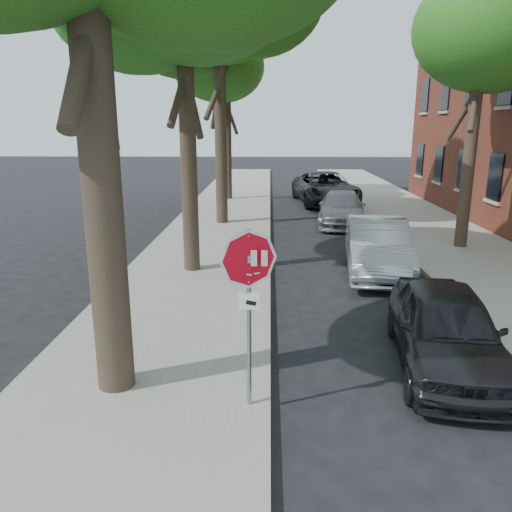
# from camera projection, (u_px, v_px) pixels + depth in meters

# --- Properties ---
(ground) EXTENTS (120.00, 120.00, 0.00)m
(ground) POSITION_uv_depth(u_px,v_px,m) (297.00, 411.00, 7.31)
(ground) COLOR black
(ground) RESTS_ON ground
(sidewalk_left) EXTENTS (4.00, 55.00, 0.12)m
(sidewalk_left) POSITION_uv_depth(u_px,v_px,m) (215.00, 233.00, 18.95)
(sidewalk_left) COLOR gray
(sidewalk_left) RESTS_ON ground
(sidewalk_right) EXTENTS (4.00, 55.00, 0.12)m
(sidewalk_right) POSITION_uv_depth(u_px,v_px,m) (440.00, 235.00, 18.73)
(sidewalk_right) COLOR gray
(sidewalk_right) RESTS_ON ground
(curb_left) EXTENTS (0.12, 55.00, 0.13)m
(curb_left) POSITION_uv_depth(u_px,v_px,m) (269.00, 234.00, 18.90)
(curb_left) COLOR #9E9384
(curb_left) RESTS_ON ground
(curb_right) EXTENTS (0.12, 55.00, 0.13)m
(curb_right) POSITION_uv_depth(u_px,v_px,m) (385.00, 234.00, 18.78)
(curb_right) COLOR #9E9384
(curb_right) RESTS_ON ground
(stop_sign) EXTENTS (0.76, 0.34, 2.61)m
(stop_sign) POSITION_uv_depth(u_px,v_px,m) (249.00, 285.00, 6.80)
(stop_sign) COLOR gray
(stop_sign) RESTS_ON sidewalk_left
(tree_mid_b) EXTENTS (5.88, 5.46, 10.36)m
(tree_mid_b) POSITION_uv_depth(u_px,v_px,m) (218.00, 18.00, 18.98)
(tree_mid_b) COLOR black
(tree_mid_b) RESTS_ON sidewalk_left
(tree_far) EXTENTS (5.29, 4.91, 9.33)m
(tree_far) POSITION_uv_depth(u_px,v_px,m) (226.00, 62.00, 25.94)
(tree_far) COLOR black
(tree_far) RESTS_ON sidewalk_left
(tree_right) EXTENTS (5.29, 4.91, 9.33)m
(tree_right) POSITION_uv_depth(u_px,v_px,m) (482.00, 17.00, 15.08)
(tree_right) COLOR black
(tree_right) RESTS_ON sidewalk_right
(car_a) EXTENTS (2.18, 4.30, 1.40)m
(car_a) POSITION_uv_depth(u_px,v_px,m) (446.00, 328.00, 8.51)
(car_a) COLOR black
(car_a) RESTS_ON ground
(car_b) EXTENTS (2.10, 4.75, 1.52)m
(car_b) POSITION_uv_depth(u_px,v_px,m) (377.00, 247.00, 13.94)
(car_b) COLOR #9EA2A6
(car_b) RESTS_ON ground
(car_c) EXTENTS (2.42, 4.83, 1.35)m
(car_c) POSITION_uv_depth(u_px,v_px,m) (342.00, 208.00, 20.84)
(car_c) COLOR #55555A
(car_c) RESTS_ON ground
(car_d) EXTENTS (3.42, 6.27, 1.67)m
(car_d) POSITION_uv_depth(u_px,v_px,m) (325.00, 188.00, 26.24)
(car_d) COLOR black
(car_d) RESTS_ON ground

